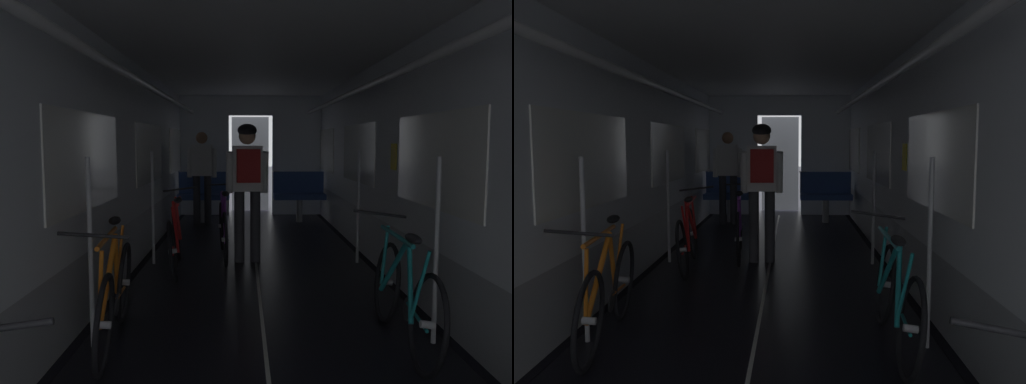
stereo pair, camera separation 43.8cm
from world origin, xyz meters
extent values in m
cube|color=black|center=(-1.41, 3.25, 0.00)|extent=(0.08, 11.50, 0.01)
cube|color=black|center=(1.41, 3.25, 0.00)|extent=(0.08, 11.50, 0.01)
cube|color=beige|center=(0.00, 3.25, 0.00)|extent=(0.03, 11.27, 0.00)
cube|color=#9EA0A5|center=(-1.51, 3.25, 0.30)|extent=(0.12, 11.50, 0.60)
cube|color=silver|center=(-1.51, 3.25, 1.53)|extent=(0.12, 11.50, 1.85)
cube|color=white|center=(-1.45, 2.67, 1.35)|extent=(0.02, 1.90, 0.80)
cube|color=white|center=(-1.45, 5.55, 1.35)|extent=(0.02, 1.90, 0.80)
cube|color=white|center=(-1.45, 8.42, 1.35)|extent=(0.02, 1.90, 0.80)
cube|color=yellow|center=(-1.45, 3.19, 1.35)|extent=(0.01, 0.20, 0.28)
cylinder|color=white|center=(-1.17, 3.25, 2.10)|extent=(0.07, 11.04, 0.07)
cylinder|color=#B7BABF|center=(-1.27, 2.10, 0.70)|extent=(0.04, 0.04, 1.40)
cylinder|color=#B7BABF|center=(-1.27, 4.70, 0.70)|extent=(0.04, 0.04, 1.40)
cube|color=#9EA0A5|center=(1.51, 3.25, 0.30)|extent=(0.12, 11.50, 0.60)
cube|color=silver|center=(1.51, 3.25, 1.53)|extent=(0.12, 11.50, 1.85)
cube|color=white|center=(1.45, 2.67, 1.35)|extent=(0.02, 1.90, 0.80)
cube|color=white|center=(1.45, 5.55, 1.35)|extent=(0.02, 1.90, 0.80)
cube|color=white|center=(1.45, 8.42, 1.35)|extent=(0.02, 1.90, 0.80)
cube|color=yellow|center=(1.45, 3.83, 1.35)|extent=(0.01, 0.20, 0.28)
cylinder|color=white|center=(1.17, 3.25, 2.10)|extent=(0.07, 11.04, 0.07)
cylinder|color=#B7BABF|center=(1.27, 2.10, 0.70)|extent=(0.04, 0.04, 1.40)
cylinder|color=#B7BABF|center=(1.27, 4.70, 0.70)|extent=(0.04, 0.04, 1.40)
cube|color=silver|center=(-0.95, 9.06, 1.23)|extent=(1.00, 0.12, 2.45)
cube|color=silver|center=(0.95, 9.06, 1.23)|extent=(1.00, 0.12, 2.45)
cube|color=silver|center=(0.00, 9.06, 2.25)|extent=(0.90, 0.12, 0.40)
cube|color=#4C4F54|center=(0.00, 9.76, 1.03)|extent=(0.81, 0.04, 2.05)
cube|color=white|center=(0.00, 3.25, 2.51)|extent=(3.14, 11.62, 0.12)
cylinder|color=gray|center=(-0.90, 8.00, 0.22)|extent=(0.12, 0.12, 0.44)
cube|color=#2D4784|center=(-0.90, 8.00, 0.49)|extent=(0.96, 0.44, 0.10)
cube|color=#2D4784|center=(-0.90, 8.19, 0.74)|extent=(0.96, 0.08, 0.40)
torus|color=gray|center=(-1.33, 8.22, 0.94)|extent=(0.14, 0.14, 0.02)
cylinder|color=gray|center=(0.90, 8.00, 0.22)|extent=(0.12, 0.12, 0.44)
cube|color=#2D4784|center=(0.90, 8.00, 0.49)|extent=(0.96, 0.44, 0.10)
cube|color=#2D4784|center=(0.90, 8.19, 0.74)|extent=(0.96, 0.08, 0.40)
torus|color=gray|center=(0.47, 8.22, 0.94)|extent=(0.14, 0.14, 0.02)
torus|color=black|center=(1.03, 1.58, 0.33)|extent=(0.13, 0.67, 0.67)
cylinder|color=#B2B2B7|center=(1.03, 1.58, 0.33)|extent=(0.10, 0.05, 0.06)
torus|color=black|center=(1.05, 2.60, 0.33)|extent=(0.13, 0.67, 0.67)
cylinder|color=#B2B2B7|center=(1.05, 2.60, 0.33)|extent=(0.10, 0.05, 0.06)
cylinder|color=teal|center=(1.02, 2.28, 0.55)|extent=(0.10, 0.54, 0.56)
cylinder|color=teal|center=(1.01, 1.87, 0.55)|extent=(0.11, 0.34, 0.55)
cylinder|color=teal|center=(0.98, 2.13, 0.81)|extent=(0.06, 0.82, 0.04)
cylinder|color=teal|center=(1.00, 1.65, 0.57)|extent=(0.08, 0.16, 0.49)
cylinder|color=teal|center=(1.04, 1.80, 0.31)|extent=(0.04, 0.45, 0.07)
cylinder|color=teal|center=(1.02, 2.57, 0.57)|extent=(0.09, 0.09, 0.49)
cylinder|color=black|center=(1.04, 2.03, 0.29)|extent=(0.04, 0.17, 0.17)
ellipsoid|color=black|center=(0.96, 1.70, 0.87)|extent=(0.10, 0.24, 0.07)
cylinder|color=black|center=(0.98, 2.59, 0.91)|extent=(0.44, 0.03, 0.08)
torus|color=black|center=(-0.92, 3.87, 0.33)|extent=(0.17, 0.68, 0.67)
cylinder|color=#B2B2B7|center=(-0.92, 3.87, 0.33)|extent=(0.10, 0.06, 0.06)
torus|color=black|center=(-1.01, 4.89, 0.33)|extent=(0.17, 0.68, 0.67)
cylinder|color=#B2B2B7|center=(-1.01, 4.89, 0.33)|extent=(0.10, 0.06, 0.06)
cylinder|color=red|center=(-0.96, 4.57, 0.55)|extent=(0.06, 0.55, 0.56)
cylinder|color=red|center=(-0.92, 4.17, 0.55)|extent=(0.12, 0.34, 0.55)
cylinder|color=red|center=(-0.92, 4.42, 0.81)|extent=(0.11, 0.82, 0.04)
cylinder|color=red|center=(-0.90, 3.94, 0.57)|extent=(0.07, 0.17, 0.49)
cylinder|color=red|center=(-0.94, 4.09, 0.31)|extent=(0.07, 0.45, 0.07)
cylinder|color=red|center=(-0.98, 4.86, 0.57)|extent=(0.09, 0.09, 0.49)
cylinder|color=black|center=(-0.97, 4.32, 0.29)|extent=(0.05, 0.17, 0.17)
ellipsoid|color=black|center=(-0.87, 4.00, 0.87)|extent=(0.12, 0.25, 0.07)
cylinder|color=black|center=(-0.95, 4.88, 0.91)|extent=(0.44, 0.06, 0.07)
torus|color=black|center=(-1.16, 2.64, 0.33)|extent=(0.16, 0.68, 0.67)
cylinder|color=#B2B2B7|center=(-1.16, 2.64, 0.33)|extent=(0.10, 0.06, 0.06)
torus|color=black|center=(-1.06, 1.62, 0.33)|extent=(0.16, 0.68, 0.67)
cylinder|color=#B2B2B7|center=(-1.06, 1.62, 0.33)|extent=(0.10, 0.06, 0.06)
cylinder|color=orange|center=(-1.11, 1.94, 0.55)|extent=(0.05, 0.54, 0.56)
cylinder|color=orange|center=(-1.15, 2.34, 0.55)|extent=(0.11, 0.34, 0.55)
cylinder|color=orange|center=(-1.14, 2.09, 0.82)|extent=(0.12, 0.82, 0.04)
cylinder|color=orange|center=(-1.17, 2.57, 0.58)|extent=(0.05, 0.17, 0.49)
cylinder|color=orange|center=(-1.13, 2.42, 0.31)|extent=(0.07, 0.45, 0.07)
cylinder|color=orange|center=(-1.08, 1.65, 0.58)|extent=(0.08, 0.09, 0.49)
cylinder|color=black|center=(-1.11, 2.19, 0.29)|extent=(0.04, 0.17, 0.17)
ellipsoid|color=black|center=(-1.19, 2.52, 0.88)|extent=(0.12, 0.25, 0.07)
cylinder|color=black|center=(-1.11, 1.63, 0.92)|extent=(0.44, 0.07, 0.06)
cylinder|color=#2D2D33|center=(-0.21, 4.76, 0.45)|extent=(0.13, 0.13, 0.90)
cylinder|color=#2D2D33|center=(-0.01, 4.78, 0.45)|extent=(0.13, 0.13, 0.90)
cube|color=silver|center=(-0.11, 4.77, 1.18)|extent=(0.37, 0.25, 0.56)
cylinder|color=silver|center=(-0.33, 4.77, 1.13)|extent=(0.10, 0.20, 0.53)
cylinder|color=silver|center=(0.11, 4.80, 1.13)|extent=(0.10, 0.20, 0.53)
sphere|color=tan|center=(-0.11, 4.77, 1.58)|extent=(0.21, 0.21, 0.21)
ellipsoid|color=black|center=(-0.11, 4.77, 1.65)|extent=(0.26, 0.30, 0.16)
cube|color=maroon|center=(-0.09, 4.60, 1.22)|extent=(0.29, 0.18, 0.40)
torus|color=black|center=(-0.38, 4.51, 0.33)|extent=(0.11, 0.67, 0.67)
cylinder|color=#B2B2B7|center=(-0.38, 4.51, 0.33)|extent=(0.09, 0.06, 0.05)
torus|color=black|center=(-0.46, 5.53, 0.33)|extent=(0.11, 0.67, 0.67)
cylinder|color=#B2B2B7|center=(-0.46, 5.53, 0.33)|extent=(0.09, 0.06, 0.05)
cylinder|color=purple|center=(-0.43, 5.21, 0.55)|extent=(0.08, 0.54, 0.56)
cylinder|color=purple|center=(-0.40, 4.81, 0.55)|extent=(0.08, 0.34, 0.55)
cylinder|color=purple|center=(-0.41, 5.06, 0.82)|extent=(0.10, 0.82, 0.03)
cylinder|color=purple|center=(-0.38, 4.58, 0.58)|extent=(0.03, 0.17, 0.49)
cylinder|color=purple|center=(-0.40, 4.74, 0.31)|extent=(0.06, 0.45, 0.07)
cylinder|color=purple|center=(-0.46, 5.50, 0.58)|extent=(0.05, 0.09, 0.49)
cylinder|color=black|center=(-0.42, 4.96, 0.29)|extent=(0.03, 0.17, 0.17)
ellipsoid|color=black|center=(-0.37, 4.63, 0.88)|extent=(0.11, 0.25, 0.06)
cylinder|color=black|center=(-0.45, 5.52, 0.92)|extent=(0.44, 0.06, 0.03)
cylinder|color=#2D2D33|center=(-0.80, 7.70, 0.45)|extent=(0.13, 0.13, 0.90)
cylinder|color=#2D2D33|center=(-1.00, 7.70, 0.45)|extent=(0.13, 0.13, 0.90)
cube|color=silver|center=(-0.90, 7.70, 1.18)|extent=(0.36, 0.22, 0.56)
cylinder|color=silver|center=(-0.68, 7.68, 1.13)|extent=(0.09, 0.20, 0.53)
cylinder|color=silver|center=(-1.12, 7.68, 1.13)|extent=(0.09, 0.20, 0.53)
sphere|color=#9E7051|center=(-0.90, 7.70, 1.58)|extent=(0.21, 0.21, 0.21)
camera|label=1|loc=(-0.16, -1.61, 1.51)|focal=36.14mm
camera|label=2|loc=(0.28, -1.61, 1.51)|focal=36.14mm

